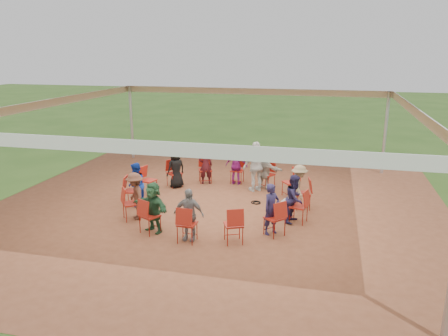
% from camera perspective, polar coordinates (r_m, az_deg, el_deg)
% --- Properties ---
extents(ground, '(80.00, 80.00, 0.00)m').
position_cam_1_polar(ground, '(12.73, -0.94, -5.13)').
color(ground, '#2A4A17').
rests_on(ground, ground).
extents(dirt_patch, '(13.00, 13.00, 0.00)m').
position_cam_1_polar(dirt_patch, '(12.73, -0.94, -5.10)').
color(dirt_patch, brown).
rests_on(dirt_patch, ground).
extents(tent, '(10.33, 10.33, 3.00)m').
position_cam_1_polar(tent, '(12.12, -0.99, 5.46)').
color(tent, '#B2B2B7').
rests_on(tent, ground).
extents(chair_0, '(0.53, 0.52, 0.90)m').
position_cam_1_polar(chair_0, '(11.64, 9.73, -4.97)').
color(chair_0, '#A21F13').
rests_on(chair_0, ground).
extents(chair_1, '(0.51, 0.50, 0.90)m').
position_cam_1_polar(chair_1, '(12.67, 10.26, -3.32)').
color(chair_1, '#A21F13').
rests_on(chair_1, ground).
extents(chair_2, '(0.60, 0.60, 0.90)m').
position_cam_1_polar(chair_2, '(13.65, 8.68, -1.90)').
color(chair_2, '#A21F13').
rests_on(chair_2, ground).
extents(chair_3, '(0.58, 0.58, 0.90)m').
position_cam_1_polar(chair_3, '(14.42, 5.64, -0.87)').
color(chair_3, '#A21F13').
rests_on(chair_3, ground).
extents(chair_4, '(0.43, 0.45, 0.90)m').
position_cam_1_polar(chair_4, '(14.86, 1.75, -0.32)').
color(chair_4, '#A21F13').
rests_on(chair_4, ground).
extents(chair_5, '(0.56, 0.57, 0.90)m').
position_cam_1_polar(chair_5, '(14.92, -2.47, -0.27)').
color(chair_5, '#A21F13').
rests_on(chair_5, ground).
extents(chair_6, '(0.61, 0.60, 0.90)m').
position_cam_1_polar(chair_6, '(14.58, -6.51, -0.72)').
color(chair_6, '#A21F13').
rests_on(chair_6, ground).
extents(chair_7, '(0.53, 0.52, 0.90)m').
position_cam_1_polar(chair_7, '(13.90, -9.84, -1.64)').
color(chair_7, '#A21F13').
rests_on(chair_7, ground).
extents(chair_8, '(0.51, 0.50, 0.90)m').
position_cam_1_polar(chair_8, '(12.97, -11.90, -2.97)').
color(chair_8, '#A21F13').
rests_on(chair_8, ground).
extents(chair_9, '(0.60, 0.60, 0.90)m').
position_cam_1_polar(chair_9, '(11.93, -12.03, -4.59)').
color(chair_9, '#A21F13').
rests_on(chair_9, ground).
extents(chair_10, '(0.58, 0.58, 0.90)m').
position_cam_1_polar(chair_10, '(10.99, -9.67, -6.19)').
color(chair_10, '#A21F13').
rests_on(chair_10, ground).
extents(chair_11, '(0.43, 0.45, 0.90)m').
position_cam_1_polar(chair_11, '(10.39, -4.84, -7.31)').
color(chair_11, '#A21F13').
rests_on(chair_11, ground).
extents(chair_12, '(0.56, 0.57, 0.90)m').
position_cam_1_polar(chair_12, '(10.31, 1.27, -7.44)').
color(chair_12, '#A21F13').
rests_on(chair_12, ground).
extents(chair_13, '(0.61, 0.60, 0.90)m').
position_cam_1_polar(chair_13, '(10.77, 6.63, -6.52)').
color(chair_13, '#A21F13').
rests_on(chair_13, ground).
extents(person_seated_0, '(0.50, 0.69, 1.28)m').
position_cam_1_polar(person_seated_0, '(11.61, 9.21, -3.97)').
color(person_seated_0, '#221D42').
rests_on(person_seated_0, ground).
extents(person_seated_1, '(0.56, 0.89, 1.28)m').
position_cam_1_polar(person_seated_1, '(12.59, 9.76, -2.46)').
color(person_seated_1, '#8D7958').
rests_on(person_seated_1, ground).
extents(person_seated_2, '(1.26, 0.94, 1.28)m').
position_cam_1_polar(person_seated_2, '(14.27, 5.38, -0.21)').
color(person_seated_2, '#AFA799').
rests_on(person_seated_2, ground).
extents(person_seated_3, '(0.76, 0.41, 1.28)m').
position_cam_1_polar(person_seated_3, '(14.69, 1.64, 0.30)').
color(person_seated_3, '#931D79').
rests_on(person_seated_3, ground).
extents(person_seated_4, '(0.55, 0.47, 1.28)m').
position_cam_1_polar(person_seated_4, '(14.75, -2.41, 0.35)').
color(person_seated_4, '#3E1015').
rests_on(person_seated_4, ground).
extents(person_seated_5, '(0.67, 0.71, 1.28)m').
position_cam_1_polar(person_seated_5, '(14.43, -6.29, -0.07)').
color(person_seated_5, black).
rests_on(person_seated_5, ground).
extents(person_seated_6, '(0.47, 0.68, 1.28)m').
position_cam_1_polar(person_seated_6, '(12.88, -11.43, -2.15)').
color(person_seated_6, navy).
rests_on(person_seated_6, ground).
extents(person_seated_7, '(0.83, 0.91, 1.28)m').
position_cam_1_polar(person_seated_7, '(11.89, -11.51, -3.62)').
color(person_seated_7, brown).
rests_on(person_seated_7, ground).
extents(person_seated_8, '(1.26, 0.94, 1.28)m').
position_cam_1_polar(person_seated_8, '(10.99, -9.23, -5.07)').
color(person_seated_8, '#255332').
rests_on(person_seated_8, ground).
extents(person_seated_9, '(0.76, 0.41, 1.28)m').
position_cam_1_polar(person_seated_9, '(10.42, -4.64, -6.06)').
color(person_seated_9, gray).
rests_on(person_seated_9, ground).
extents(person_seated_10, '(0.54, 0.56, 1.28)m').
position_cam_1_polar(person_seated_10, '(10.78, 6.23, -5.36)').
color(person_seated_10, '#221D42').
rests_on(person_seated_10, ground).
extents(standing_person, '(1.05, 0.96, 1.62)m').
position_cam_1_polar(standing_person, '(13.97, 4.27, 0.19)').
color(standing_person, silver).
rests_on(standing_person, ground).
extents(cable_coil, '(0.35, 0.35, 0.03)m').
position_cam_1_polar(cable_coil, '(13.07, 4.22, -4.52)').
color(cable_coil, black).
rests_on(cable_coil, ground).
extents(laptop, '(0.33, 0.38, 0.22)m').
position_cam_1_polar(laptop, '(11.67, 8.46, -4.02)').
color(laptop, '#B7B7BC').
rests_on(laptop, ground).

